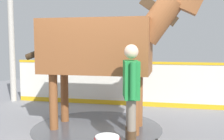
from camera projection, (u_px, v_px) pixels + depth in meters
name	position (u px, v px, depth m)	size (l,w,h in m)	color
ground_plane	(92.00, 134.00, 4.94)	(16.00, 16.00, 0.02)	gray
wet_patch	(97.00, 127.00, 5.30)	(2.50, 2.50, 0.00)	#42444C
barrier_wall	(117.00, 85.00, 7.19)	(3.37, 4.53, 1.15)	silver
roof_post_far	(12.00, 48.00, 7.57)	(0.16, 0.16, 2.96)	#B7B2A8
horse	(103.00, 46.00, 5.12)	(2.25, 2.84, 2.65)	brown
handler	(131.00, 90.00, 4.16)	(0.47, 0.52, 1.61)	#47331E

